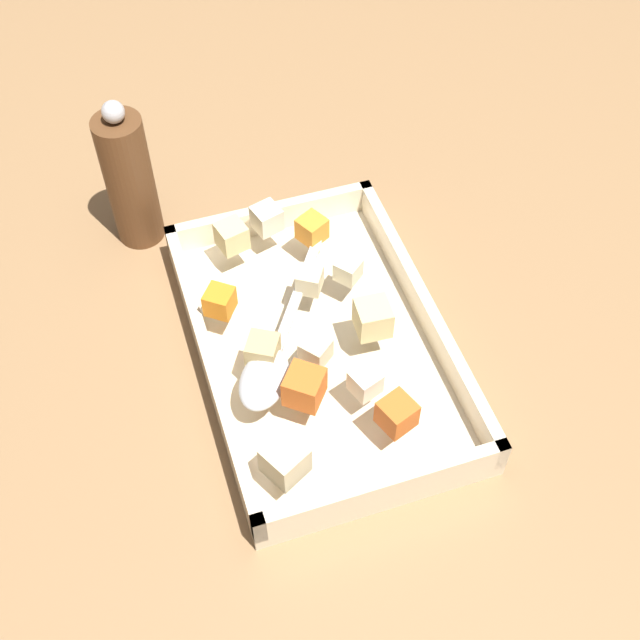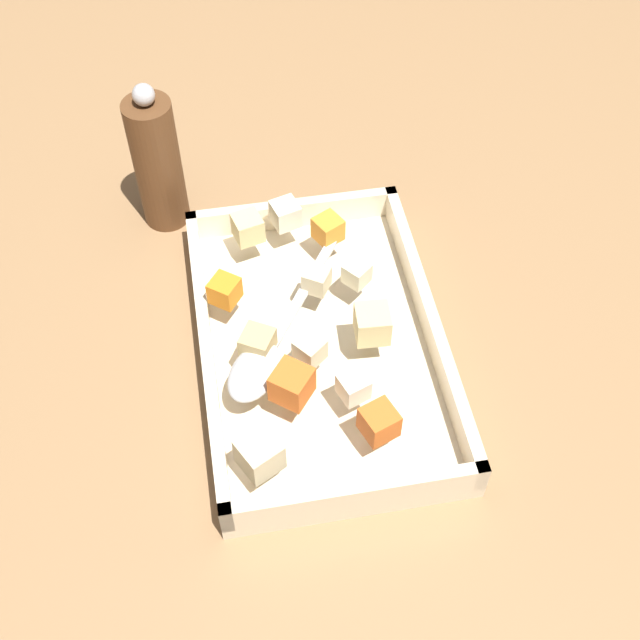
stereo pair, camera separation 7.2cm
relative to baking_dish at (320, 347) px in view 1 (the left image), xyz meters
name	(u,v)px [view 1 (the left image)]	position (x,y,z in m)	size (l,w,h in m)	color
ground_plane	(327,358)	(0.01, 0.01, -0.01)	(4.00, 4.00, 0.00)	#936D47
baking_dish	(320,347)	(0.00, 0.00, 0.00)	(0.37, 0.24, 0.05)	beige
carrot_chunk_mid_left	(304,387)	(0.08, -0.04, 0.05)	(0.03, 0.03, 0.03)	orange
carrot_chunk_heap_side	(397,414)	(0.13, 0.03, 0.05)	(0.03, 0.03, 0.03)	orange
carrot_chunk_center	(220,301)	(-0.05, -0.09, 0.05)	(0.03, 0.03, 0.03)	orange
carrot_chunk_corner_se	(312,229)	(-0.12, 0.03, 0.05)	(0.03, 0.03, 0.03)	orange
potato_chunk_near_spoon	(373,318)	(0.02, 0.05, 0.05)	(0.03, 0.03, 0.03)	#E0CC89
potato_chunk_near_right	(348,270)	(-0.05, 0.05, 0.05)	(0.02, 0.02, 0.02)	beige
potato_chunk_near_left	(316,351)	(0.04, -0.02, 0.05)	(0.03, 0.03, 0.03)	beige
potato_chunk_heap_top	(285,460)	(0.14, -0.08, 0.05)	(0.03, 0.03, 0.03)	beige
potato_chunk_far_left	(309,280)	(-0.05, 0.00, 0.05)	(0.02, 0.02, 0.02)	beige
potato_chunk_front_center	(263,351)	(0.02, -0.07, 0.05)	(0.03, 0.03, 0.03)	tan
potato_chunk_corner_ne	(232,236)	(-0.13, -0.06, 0.05)	(0.03, 0.03, 0.03)	#E0CC89
parsnip_chunk_mid_right	(365,382)	(0.09, 0.02, 0.05)	(0.03, 0.03, 0.03)	silver
parsnip_chunk_under_handle	(267,218)	(-0.15, -0.01, 0.05)	(0.03, 0.03, 0.03)	silver
serving_spoon	(269,368)	(0.04, -0.06, 0.04)	(0.22, 0.15, 0.02)	silver
pepper_mill	(129,179)	(-0.23, -0.14, 0.07)	(0.05, 0.05, 0.19)	brown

